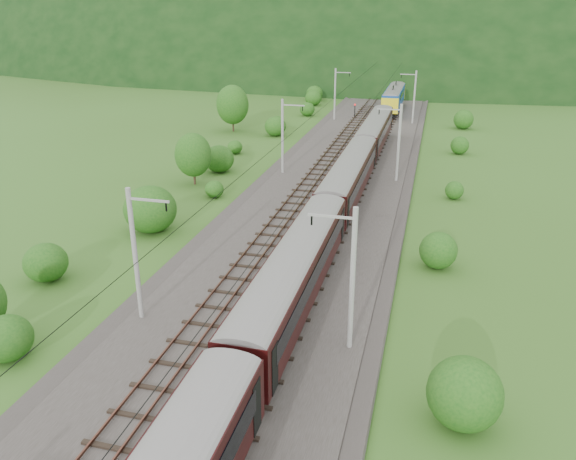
# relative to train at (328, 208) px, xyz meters

# --- Properties ---
(ground) EXTENTS (600.00, 600.00, 0.00)m
(ground) POSITION_rel_train_xyz_m (-2.40, -13.31, -3.30)
(ground) COLOR #33561A
(ground) RESTS_ON ground
(railbed) EXTENTS (14.00, 220.00, 0.30)m
(railbed) POSITION_rel_train_xyz_m (-2.40, -3.31, -3.15)
(railbed) COLOR #38332D
(railbed) RESTS_ON ground
(track_left) EXTENTS (2.40, 220.00, 0.27)m
(track_left) POSITION_rel_train_xyz_m (-4.80, -3.31, -2.93)
(track_left) COLOR #502E22
(track_left) RESTS_ON railbed
(track_right) EXTENTS (2.40, 220.00, 0.27)m
(track_right) POSITION_rel_train_xyz_m (-0.00, -3.31, -2.93)
(track_right) COLOR #502E22
(track_right) RESTS_ON railbed
(catenary_left) EXTENTS (2.54, 192.28, 8.00)m
(catenary_left) POSITION_rel_train_xyz_m (-8.52, 18.69, 1.20)
(catenary_left) COLOR gray
(catenary_left) RESTS_ON railbed
(catenary_right) EXTENTS (2.54, 192.28, 8.00)m
(catenary_right) POSITION_rel_train_xyz_m (3.72, 18.69, 1.20)
(catenary_right) COLOR gray
(catenary_right) RESTS_ON railbed
(overhead_wires) EXTENTS (4.83, 198.00, 0.03)m
(overhead_wires) POSITION_rel_train_xyz_m (-2.40, -3.31, 3.80)
(overhead_wires) COLOR black
(overhead_wires) RESTS_ON ground
(mountain_main) EXTENTS (504.00, 360.00, 244.00)m
(mountain_main) POSITION_rel_train_xyz_m (-2.40, 246.69, -3.30)
(mountain_main) COLOR black
(mountain_main) RESTS_ON ground
(mountain_ridge) EXTENTS (336.00, 280.00, 132.00)m
(mountain_ridge) POSITION_rel_train_xyz_m (-122.40, 286.69, -3.30)
(mountain_ridge) COLOR black
(mountain_ridge) RESTS_ON ground
(train) EXTENTS (2.75, 130.63, 4.77)m
(train) POSITION_rel_train_xyz_m (0.00, 0.00, 0.00)
(train) COLOR black
(train) RESTS_ON ground
(hazard_post_near) EXTENTS (0.18, 0.18, 1.70)m
(hazard_post_near) POSITION_rel_train_xyz_m (-2.48, 12.96, -2.15)
(hazard_post_near) COLOR red
(hazard_post_near) RESTS_ON railbed
(hazard_post_far) EXTENTS (0.18, 0.18, 1.68)m
(hazard_post_far) POSITION_rel_train_xyz_m (-2.20, 42.82, -2.16)
(hazard_post_far) COLOR red
(hazard_post_far) RESTS_ON railbed
(signal) EXTENTS (0.26, 0.26, 2.32)m
(signal) POSITION_rel_train_xyz_m (-5.59, 52.69, -1.64)
(signal) COLOR black
(signal) RESTS_ON railbed
(vegetation_left) EXTENTS (12.17, 146.97, 6.80)m
(vegetation_left) POSITION_rel_train_xyz_m (-16.72, 6.22, -1.02)
(vegetation_left) COLOR #1A4D14
(vegetation_left) RESTS_ON ground
(vegetation_right) EXTENTS (5.92, 106.94, 2.98)m
(vegetation_right) POSITION_rel_train_xyz_m (9.68, 1.92, -2.06)
(vegetation_right) COLOR #1A4D14
(vegetation_right) RESTS_ON ground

